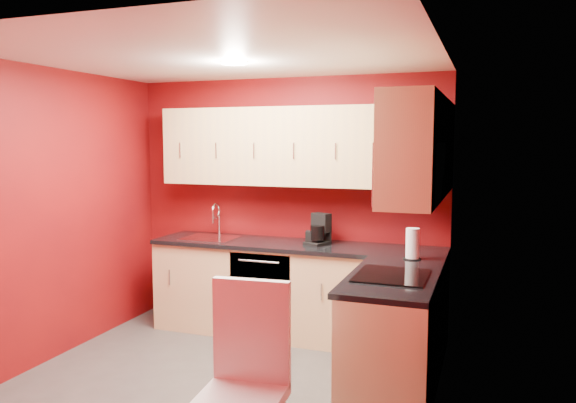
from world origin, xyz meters
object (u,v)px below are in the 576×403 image
Objects in this scene: sink at (211,234)px; paper_towel at (413,244)px; dining_chair at (240,390)px; napkin_holder at (312,238)px; microwave at (410,173)px; coffee_maker at (317,229)px.

sink is 2.03× the size of paper_towel.
napkin_holder is at bearing 93.20° from dining_chair.
paper_towel reaches higher than napkin_holder.
napkin_holder is at bearing -0.46° from sink.
napkin_holder is at bearing 160.54° from paper_towel.
napkin_holder is 0.11× the size of dining_chair.
paper_towel is at bearing -9.82° from sink.
sink is at bearing 115.75° from dining_chair.
microwave is 2.60× the size of coffee_maker.
napkin_holder is (-0.05, -0.01, -0.08)m from coffee_maker.
sink reaches higher than paper_towel.
sink is at bearing 154.40° from microwave.
sink is (-2.09, 1.00, -0.72)m from microwave.
napkin_holder is 0.49× the size of paper_towel.
microwave is 1.88m from dining_chair.
dining_chair is at bearing -81.86° from napkin_holder.
napkin_holder is 2.41m from dining_chair.
coffee_maker is at bearing 134.41° from microwave.
coffee_maker is 2.42m from dining_chair.
dining_chair reaches higher than napkin_holder.
coffee_maker is 0.26× the size of dining_chair.
sink is 4.11× the size of napkin_holder.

